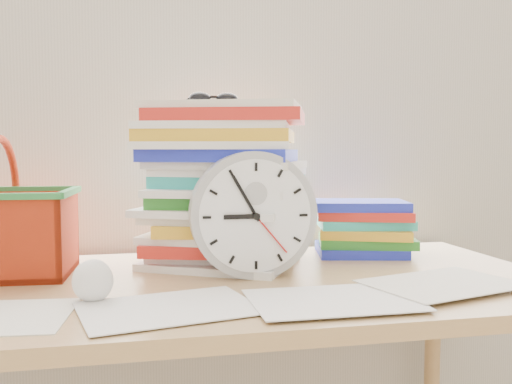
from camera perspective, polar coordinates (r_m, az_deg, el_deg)
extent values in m
cube|color=silver|center=(1.59, -5.73, 16.26)|extent=(4.00, 0.04, 2.70)
cube|color=beige|center=(1.56, -5.63, 14.62)|extent=(2.40, 0.01, 2.50)
cube|color=tan|center=(1.19, -3.32, -9.46)|extent=(1.40, 0.70, 0.03)
cylinder|color=tan|center=(1.79, 17.17, -17.53)|extent=(0.04, 0.04, 0.72)
cylinder|color=#A7A7A7|center=(1.19, -0.30, -2.28)|extent=(0.26, 0.05, 0.26)
sphere|color=white|center=(1.06, -16.04, -8.48)|extent=(0.08, 0.08, 0.08)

